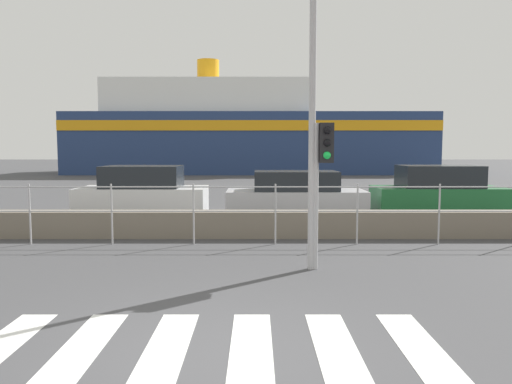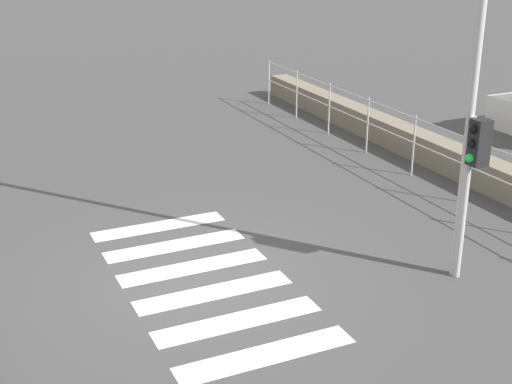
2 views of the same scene
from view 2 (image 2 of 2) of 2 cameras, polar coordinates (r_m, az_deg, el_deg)
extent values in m
plane|color=#424244|center=(11.00, -4.22, -7.06)|extent=(160.00, 160.00, 0.00)
cube|color=silver|center=(12.96, -7.79, -2.73)|extent=(0.45, 2.40, 0.01)
cube|color=silver|center=(12.17, -6.52, -4.26)|extent=(0.45, 2.40, 0.01)
cube|color=silver|center=(11.40, -5.08, -6.01)|extent=(0.45, 2.40, 0.01)
cube|color=silver|center=(10.65, -3.41, -8.00)|extent=(0.45, 2.40, 0.01)
cube|color=silver|center=(9.93, -1.48, -10.27)|extent=(0.45, 2.40, 0.01)
cube|color=silver|center=(9.23, 0.78, -12.89)|extent=(0.45, 2.40, 0.01)
cylinder|color=#B2B2B5|center=(13.50, 19.46, 2.93)|extent=(19.70, 0.03, 0.03)
cylinder|color=#B2B2B5|center=(13.66, 19.19, 0.80)|extent=(19.70, 0.03, 0.03)
cylinder|color=#B2B2B5|center=(21.56, 1.03, 8.76)|extent=(0.04, 0.04, 1.33)
cylinder|color=#B2B2B5|center=(20.00, 3.27, 7.79)|extent=(0.04, 0.04, 1.33)
cylinder|color=#B2B2B5|center=(18.48, 5.87, 6.64)|extent=(0.04, 0.04, 1.33)
cylinder|color=#B2B2B5|center=(17.01, 8.91, 5.27)|extent=(0.04, 0.04, 1.33)
cylinder|color=#B2B2B5|center=(15.61, 12.50, 3.63)|extent=(0.04, 0.04, 1.33)
cylinder|color=#B2B2B5|center=(14.30, 16.75, 1.67)|extent=(0.04, 0.04, 1.33)
cylinder|color=#B2B2B5|center=(11.02, 16.34, -0.59)|extent=(0.10, 0.10, 2.54)
cube|color=black|center=(10.61, 17.43, 3.80)|extent=(0.24, 0.24, 0.68)
sphere|color=black|center=(10.46, 16.98, 4.82)|extent=(0.13, 0.13, 0.13)
sphere|color=black|center=(10.52, 16.86, 3.72)|extent=(0.13, 0.13, 0.13)
sphere|color=#19D84C|center=(10.58, 16.74, 2.63)|extent=(0.13, 0.13, 0.13)
cylinder|color=#B2B2B5|center=(10.50, 17.32, 10.90)|extent=(0.12, 0.12, 6.98)
camera|label=1|loc=(9.33, -33.36, -1.47)|focal=35.00mm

